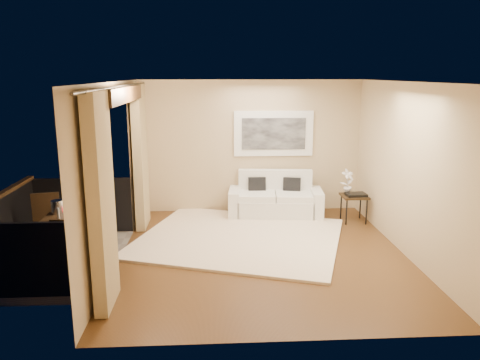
{
  "coord_description": "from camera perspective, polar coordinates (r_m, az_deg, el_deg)",
  "views": [
    {
      "loc": [
        -0.77,
        -6.99,
        2.82
      ],
      "look_at": [
        -0.33,
        0.75,
        1.05
      ],
      "focal_mm": 35.0,
      "sensor_mm": 36.0,
      "label": 1
    }
  ],
  "objects": [
    {
      "name": "balcony",
      "position": [
        7.89,
        -22.03,
        -7.69
      ],
      "size": [
        1.81,
        2.6,
        1.17
      ],
      "color": "#605B56",
      "rests_on": "ground"
    },
    {
      "name": "room_shell",
      "position": [
        7.12,
        -14.52,
        10.05
      ],
      "size": [
        5.0,
        6.4,
        5.0
      ],
      "color": "white",
      "rests_on": "ground"
    },
    {
      "name": "tray",
      "position": [
        9.24,
        13.95,
        -1.72
      ],
      "size": [
        0.4,
        0.31,
        0.05
      ],
      "primitive_type": "cube",
      "rotation": [
        0.0,
        0.0,
        0.07
      ],
      "color": "black",
      "rests_on": "side_table"
    },
    {
      "name": "bistro_table",
      "position": [
        7.4,
        -20.21,
        -4.69
      ],
      "size": [
        0.66,
        0.66,
        0.77
      ],
      "rotation": [
        0.0,
        0.0,
        0.01
      ],
      "color": "#301F10",
      "rests_on": "balcony"
    },
    {
      "name": "balcony_chair_far",
      "position": [
        8.23,
        -22.44,
        -4.07
      ],
      "size": [
        0.51,
        0.51,
        0.97
      ],
      "rotation": [
        0.0,
        0.0,
        3.4
      ],
      "color": "#301F10",
      "rests_on": "balcony"
    },
    {
      "name": "curtains",
      "position": [
        7.27,
        -13.84,
        0.71
      ],
      "size": [
        0.16,
        4.8,
        2.64
      ],
      "color": "tan",
      "rests_on": "ground"
    },
    {
      "name": "ice_bucket",
      "position": [
        7.51,
        -21.37,
        -3.07
      ],
      "size": [
        0.18,
        0.18,
        0.2
      ],
      "primitive_type": "cylinder",
      "color": "white",
      "rests_on": "bistro_table"
    },
    {
      "name": "candle",
      "position": [
        7.5,
        -19.84,
        -3.48
      ],
      "size": [
        0.06,
        0.06,
        0.07
      ],
      "primitive_type": "cylinder",
      "color": "red",
      "rests_on": "bistro_table"
    },
    {
      "name": "balcony_chair_near",
      "position": [
        6.89,
        -20.75,
        -7.68
      ],
      "size": [
        0.41,
        0.42,
        0.87
      ],
      "rotation": [
        0.0,
        0.0,
        -0.1
      ],
      "color": "#301F10",
      "rests_on": "balcony"
    },
    {
      "name": "glass_a",
      "position": [
        7.19,
        -19.37,
        -3.93
      ],
      "size": [
        0.06,
        0.06,
        0.12
      ],
      "primitive_type": "cylinder",
      "color": "silver",
      "rests_on": "bistro_table"
    },
    {
      "name": "orchid",
      "position": [
        9.28,
        12.98,
        -0.19
      ],
      "size": [
        0.3,
        0.26,
        0.49
      ],
      "primitive_type": "imported",
      "rotation": [
        0.0,
        0.0,
        0.36
      ],
      "color": "white",
      "rests_on": "side_table"
    },
    {
      "name": "vase",
      "position": [
        7.17,
        -21.26,
        -3.89
      ],
      "size": [
        0.04,
        0.04,
        0.18
      ],
      "primitive_type": "cylinder",
      "color": "silver",
      "rests_on": "bistro_table"
    },
    {
      "name": "rug",
      "position": [
        8.21,
        -0.06,
        -7.06
      ],
      "size": [
        4.11,
        3.84,
        0.04
      ],
      "primitive_type": "cube",
      "rotation": [
        0.0,
        0.0,
        -0.32
      ],
      "color": "#FFEACD",
      "rests_on": "floor"
    },
    {
      "name": "floor",
      "position": [
        7.57,
        2.82,
        -9.0
      ],
      "size": [
        5.0,
        5.0,
        0.0
      ],
      "primitive_type": "plane",
      "color": "brown",
      "rests_on": "ground"
    },
    {
      "name": "sofa",
      "position": [
        9.49,
        4.32,
        -2.46
      ],
      "size": [
        1.92,
        0.97,
        0.89
      ],
      "rotation": [
        0.0,
        0.0,
        -0.1
      ],
      "color": "white",
      "rests_on": "floor"
    },
    {
      "name": "glass_b",
      "position": [
        7.38,
        -19.14,
        -3.5
      ],
      "size": [
        0.06,
        0.06,
        0.12
      ],
      "primitive_type": "cylinder",
      "color": "white",
      "rests_on": "bistro_table"
    },
    {
      "name": "artwork",
      "position": [
        9.61,
        4.12,
        5.66
      ],
      "size": [
        1.62,
        0.07,
        0.92
      ],
      "color": "white",
      "rests_on": "room_shell"
    },
    {
      "name": "side_table",
      "position": [
        9.28,
        13.74,
        -2.17
      ],
      "size": [
        0.49,
        0.49,
        0.53
      ],
      "rotation": [
        0.0,
        0.0,
        0.0
      ],
      "color": "#301F10",
      "rests_on": "floor"
    }
  ]
}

